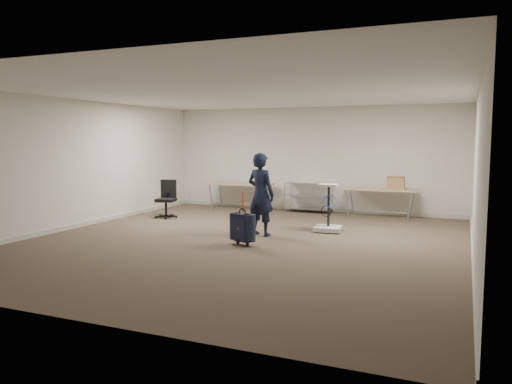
% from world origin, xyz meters
% --- Properties ---
extents(ground, '(9.00, 9.00, 0.00)m').
position_xyz_m(ground, '(0.00, 0.00, 0.00)').
color(ground, '#48392C').
rests_on(ground, ground).
extents(room_shell, '(8.00, 9.00, 9.00)m').
position_xyz_m(room_shell, '(0.00, 1.38, 0.05)').
color(room_shell, silver).
rests_on(room_shell, ground).
extents(folding_table_left, '(1.80, 0.75, 0.73)m').
position_xyz_m(folding_table_left, '(-1.90, 3.95, 0.68)').
color(folding_table_left, tan).
rests_on(folding_table_left, ground).
extents(folding_table_right, '(1.80, 0.75, 0.73)m').
position_xyz_m(folding_table_right, '(1.90, 3.95, 0.68)').
color(folding_table_right, tan).
rests_on(folding_table_right, ground).
extents(wire_shelf, '(1.22, 0.47, 0.80)m').
position_xyz_m(wire_shelf, '(0.00, 4.20, 0.44)').
color(wire_shelf, silver).
rests_on(wire_shelf, ground).
extents(person, '(0.69, 0.54, 1.67)m').
position_xyz_m(person, '(0.06, 0.70, 0.84)').
color(person, black).
rests_on(person, ground).
extents(suitcase, '(0.40, 0.30, 0.98)m').
position_xyz_m(suitcase, '(0.12, -0.32, 0.33)').
color(suitcase, black).
rests_on(suitcase, ground).
extents(office_chair, '(0.57, 0.57, 0.93)m').
position_xyz_m(office_chair, '(-2.97, 1.92, 0.28)').
color(office_chair, black).
rests_on(office_chair, ground).
extents(equipment_cart, '(0.60, 0.60, 1.00)m').
position_xyz_m(equipment_cart, '(1.21, 1.62, 0.26)').
color(equipment_cart, beige).
rests_on(equipment_cart, ground).
extents(cardboard_box, '(0.42, 0.32, 0.31)m').
position_xyz_m(cardboard_box, '(2.29, 3.89, 0.88)').
color(cardboard_box, '#8C6141').
rests_on(cardboard_box, folding_table_right).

